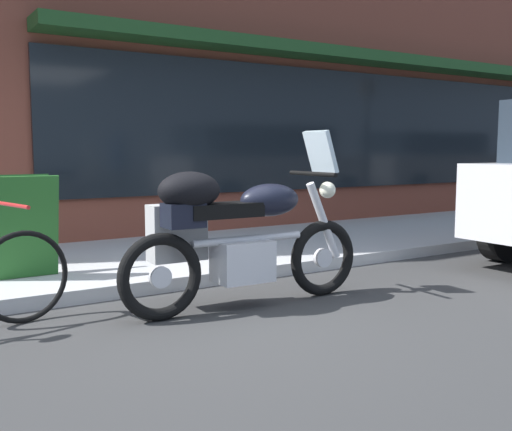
# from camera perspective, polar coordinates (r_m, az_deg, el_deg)

# --- Properties ---
(ground_plane) EXTENTS (80.00, 80.00, 0.00)m
(ground_plane) POSITION_cam_1_polar(r_m,az_deg,el_deg) (4.33, -4.18, -10.32)
(ground_plane) COLOR #343434
(storefront_building) EXTENTS (23.56, 0.90, 7.89)m
(storefront_building) POSITION_cam_1_polar(r_m,az_deg,el_deg) (12.48, 21.17, 18.03)
(storefront_building) COLOR brown
(storefront_building) RESTS_ON ground_plane
(touring_motorcycle) EXTENTS (2.13, 0.70, 1.40)m
(touring_motorcycle) POSITION_cam_1_polar(r_m,az_deg,el_deg) (4.59, -2.38, -1.60)
(touring_motorcycle) COLOR black
(touring_motorcycle) RESTS_ON ground_plane
(sandwich_board_sign) EXTENTS (0.55, 0.41, 0.90)m
(sandwich_board_sign) POSITION_cam_1_polar(r_m,az_deg,el_deg) (5.58, -21.58, -0.97)
(sandwich_board_sign) COLOR #1E511E
(sandwich_board_sign) RESTS_ON sidewalk_curb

